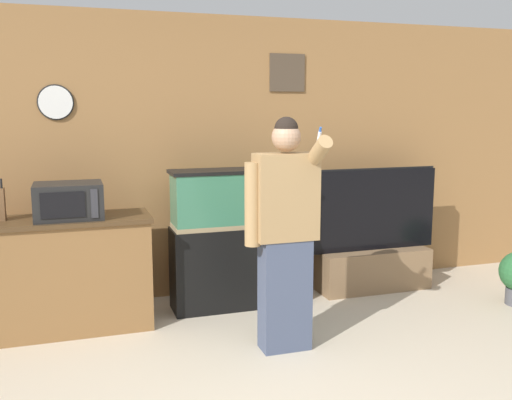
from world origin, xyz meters
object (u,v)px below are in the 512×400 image
Objects in this scene: counter_island at (51,275)px; person_standing at (284,231)px; aquarium_on_stand at (234,239)px; tv_on_stand at (372,254)px; microwave at (69,201)px.

counter_island is 0.92× the size of person_standing.
person_standing is (1.62, -0.89, 0.43)m from counter_island.
person_standing reaches higher than aquarium_on_stand.
counter_island is 1.90m from person_standing.
tv_on_stand is (1.42, 0.06, -0.27)m from aquarium_on_stand.
aquarium_on_stand reaches higher than microwave.
counter_island is 0.61m from microwave.
microwave is 0.38× the size of tv_on_stand.
person_standing reaches higher than microwave.
person_standing reaches higher than counter_island.
microwave is (0.16, -0.03, 0.59)m from counter_island.
aquarium_on_stand reaches higher than tv_on_stand.
aquarium_on_stand is at bearing -177.58° from tv_on_stand.
aquarium_on_stand is (1.53, 0.11, 0.16)m from counter_island.
tv_on_stand is at bearing 38.51° from person_standing.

